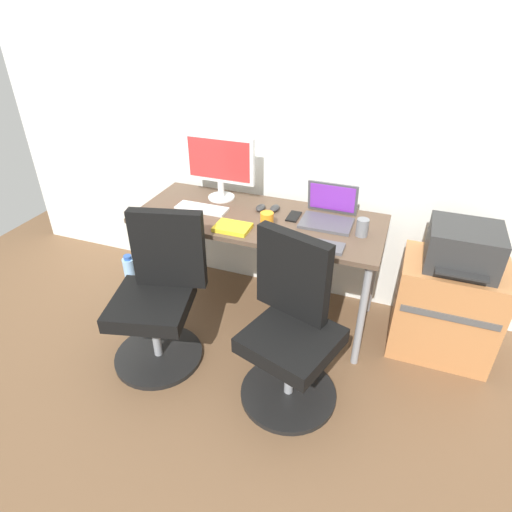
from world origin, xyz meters
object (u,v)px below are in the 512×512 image
coffee_mug (267,220)px  printer (463,247)px  office_chair_left (159,298)px  office_chair_right (291,331)px  side_cabinet (445,308)px  desktop_monitor (220,163)px  water_bottle_on_floor (131,274)px  open_laptop (329,213)px

coffee_mug → printer: bearing=7.6°
office_chair_left → office_chair_right: (0.81, -0.00, 0.00)m
office_chair_right → printer: size_ratio=2.35×
side_cabinet → desktop_monitor: 1.68m
office_chair_left → office_chair_right: bearing=-0.1°
office_chair_right → desktop_monitor: 1.22m
coffee_mug → water_bottle_on_floor: bearing=-179.8°
office_chair_left → office_chair_right: 0.81m
office_chair_right → side_cabinet: size_ratio=1.49×
office_chair_left → printer: size_ratio=2.35×
office_chair_left → desktop_monitor: desktop_monitor is taller
printer → open_laptop: (-0.77, 0.06, 0.05)m
water_bottle_on_floor → side_cabinet: bearing=4.0°
office_chair_right → side_cabinet: office_chair_right is taller
office_chair_left → open_laptop: size_ratio=3.03×
office_chair_left → desktop_monitor: (0.07, 0.78, 0.57)m
desktop_monitor → open_laptop: 0.79m
office_chair_left → coffee_mug: (0.50, 0.49, 0.37)m
water_bottle_on_floor → open_laptop: open_laptop is taller
side_cabinet → desktop_monitor: bearing=174.9°
side_cabinet → open_laptop: bearing=175.6°
office_chair_left → desktop_monitor: 0.97m
printer → desktop_monitor: desktop_monitor is taller
side_cabinet → coffee_mug: bearing=-172.4°
side_cabinet → open_laptop: 0.92m
side_cabinet → water_bottle_on_floor: 2.19m
office_chair_left → open_laptop: (0.83, 0.70, 0.38)m
open_laptop → coffee_mug: open_laptop is taller
printer → water_bottle_on_floor: printer is taller
office_chair_left → side_cabinet: size_ratio=1.49×
desktop_monitor → water_bottle_on_floor: bearing=-155.8°
office_chair_right → coffee_mug: (-0.31, 0.49, 0.37)m
printer → desktop_monitor: size_ratio=0.83×
desktop_monitor → office_chair_left: bearing=-94.9°
open_laptop → coffee_mug: bearing=-148.0°
coffee_mug → office_chair_left: bearing=-135.3°
office_chair_left → coffee_mug: 0.79m
printer → side_cabinet: bearing=90.0°
water_bottle_on_floor → coffee_mug: 1.25m
open_laptop → coffee_mug: 0.39m
office_chair_right → coffee_mug: size_ratio=10.22×
office_chair_left → printer: bearing=21.7°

